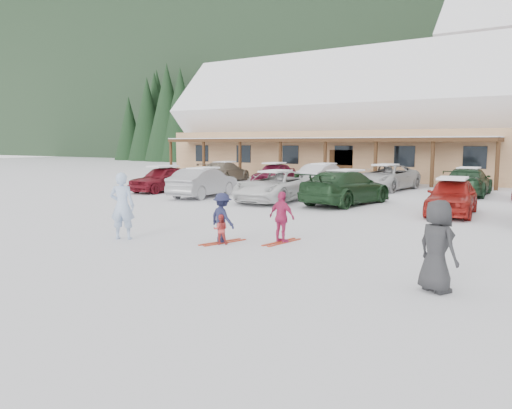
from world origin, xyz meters
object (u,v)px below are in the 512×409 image
Objects in this scene: parked_car_1 at (204,182)px; parked_car_9 at (324,175)px; adult_skier at (122,206)px; parked_car_10 at (385,177)px; child_navy at (222,218)px; parked_car_11 at (468,182)px; child_magenta at (282,217)px; day_lodge at (344,128)px; bystander_dark at (437,246)px; parked_car_2 at (275,186)px; parked_car_4 at (452,196)px; parked_car_7 at (225,172)px; toddler_red at (221,229)px; parked_car_0 at (163,179)px; parked_car_3 at (346,187)px; parked_car_8 at (274,174)px.

parked_car_1 reaches higher than parked_car_9.
parked_car_10 is (1.14, 18.41, -0.21)m from adult_skier.
child_navy is 17.11m from parked_car_11.
child_magenta reaches higher than child_navy.
day_lodge reaches higher than child_navy.
bystander_dark is (14.76, -29.21, -3.10)m from day_lodge.
child_navy is at bearing 173.84° from adult_skier.
child_navy is 0.31× the size of parked_car_1.
bystander_dark reaches higher than parked_car_2.
parked_car_4 is 19.01m from parked_car_7.
parked_car_0 is (-11.57, 9.73, 0.31)m from toddler_red.
child_magenta is 5.19m from bystander_dark.
toddler_red is at bearing 110.13° from parked_car_9.
day_lodge is 6.59× the size of parked_car_1.
parked_car_2 is 3.27m from parked_car_3.
bystander_dark is at bearing -177.40° from child_navy.
toddler_red is at bearing -39.29° from parked_car_0.
day_lodge is at bearing 82.32° from parked_car_0.
parked_car_10 reaches higher than parked_car_9.
parked_car_3 is at bearing 124.69° from parked_car_9.
parked_car_7 is at bearing -87.74° from toddler_red.
parked_car_11 is (16.19, -0.53, 0.02)m from parked_car_7.
parked_car_1 is 1.02× the size of parked_car_9.
parked_car_4 is (12.72, -18.74, -3.25)m from day_lodge.
toddler_red is at bearing -72.45° from day_lodge.
parked_car_0 is 10.81m from parked_car_3.
day_lodge reaches higher than parked_car_11.
adult_skier is at bearing 87.23° from parked_car_3.
day_lodge is at bearing 100.64° from parked_car_2.
parked_car_1 is (3.61, -0.85, 0.02)m from parked_car_0.
child_magenta is 0.32× the size of parked_car_1.
parked_car_7 is 11.64m from parked_car_10.
bystander_dark is 0.34× the size of parked_car_11.
parked_car_2 is (4.91, -18.76, -3.24)m from day_lodge.
bystander_dark is 18.48m from parked_car_11.
parked_car_0 is at bearing 172.26° from parked_car_2.
parked_car_2 is (-5.20, 8.14, 0.01)m from child_magenta.
day_lodge is 29.34m from child_navy.
child_navy is at bearing 76.64° from parked_car_11.
parked_car_8 is 7.35m from parked_car_10.
parked_car_11 is (2.95, 17.03, 0.31)m from toddler_red.
toddler_red is at bearing 18.96° from bystander_dark.
toddler_red is 10.03m from parked_car_4.
parked_car_10 is at bearing -37.54° from bystander_dark.
parked_car_1 is at bearing 33.60° from parked_car_11.
parked_car_8 is at bearing -50.04° from child_magenta.
parked_car_9 is at bearing 53.65° from parked_car_0.
parked_car_1 is (-7.88, 8.69, 0.04)m from child_navy.
parked_car_10 is at bearing 172.33° from parked_car_7.
adult_skier is (6.11, -28.96, -3.00)m from day_lodge.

